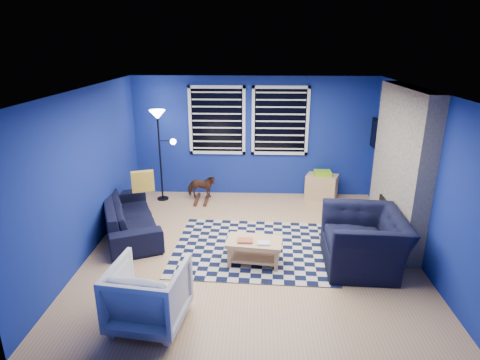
# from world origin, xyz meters

# --- Properties ---
(floor) EXTENTS (5.00, 5.00, 0.00)m
(floor) POSITION_xyz_m (0.00, 0.00, 0.00)
(floor) COLOR tan
(floor) RESTS_ON ground
(ceiling) EXTENTS (5.00, 5.00, 0.00)m
(ceiling) POSITION_xyz_m (0.00, 0.00, 2.50)
(ceiling) COLOR white
(ceiling) RESTS_ON wall_back
(wall_back) EXTENTS (5.00, 0.00, 5.00)m
(wall_back) POSITION_xyz_m (0.00, 2.50, 1.25)
(wall_back) COLOR navy
(wall_back) RESTS_ON floor
(wall_left) EXTENTS (0.00, 5.00, 5.00)m
(wall_left) POSITION_xyz_m (-2.50, 0.00, 1.25)
(wall_left) COLOR navy
(wall_left) RESTS_ON floor
(wall_right) EXTENTS (0.00, 5.00, 5.00)m
(wall_right) POSITION_xyz_m (2.50, 0.00, 1.25)
(wall_right) COLOR navy
(wall_right) RESTS_ON floor
(fireplace) EXTENTS (0.65, 2.00, 2.50)m
(fireplace) POSITION_xyz_m (2.36, 0.50, 1.20)
(fireplace) COLOR gray
(fireplace) RESTS_ON floor
(window_left) EXTENTS (1.17, 0.06, 1.42)m
(window_left) POSITION_xyz_m (-0.75, 2.46, 1.60)
(window_left) COLOR black
(window_left) RESTS_ON wall_back
(window_right) EXTENTS (1.17, 0.06, 1.42)m
(window_right) POSITION_xyz_m (0.55, 2.46, 1.60)
(window_right) COLOR black
(window_right) RESTS_ON wall_back
(tv) EXTENTS (0.07, 1.00, 0.58)m
(tv) POSITION_xyz_m (2.45, 2.00, 1.40)
(tv) COLOR black
(tv) RESTS_ON wall_right
(rug) EXTENTS (2.59, 2.11, 0.02)m
(rug) POSITION_xyz_m (0.04, 0.00, 0.01)
(rug) COLOR black
(rug) RESTS_ON floor
(sofa) EXTENTS (2.19, 1.55, 0.60)m
(sofa) POSITION_xyz_m (-2.10, 0.52, 0.30)
(sofa) COLOR black
(sofa) RESTS_ON floor
(armchair_big) EXTENTS (1.29, 1.14, 0.81)m
(armchair_big) POSITION_xyz_m (1.64, -0.43, 0.41)
(armchair_big) COLOR black
(armchair_big) RESTS_ON floor
(armchair_bent) EXTENTS (0.93, 0.95, 0.77)m
(armchair_bent) POSITION_xyz_m (-1.15, -1.82, 0.39)
(armchair_bent) COLOR gray
(armchair_bent) RESTS_ON floor
(rocking_horse) EXTENTS (0.26, 0.58, 0.49)m
(rocking_horse) POSITION_xyz_m (-1.05, 1.98, 0.31)
(rocking_horse) COLOR #442615
(rocking_horse) RESTS_ON floor
(coffee_table) EXTENTS (0.85, 0.56, 0.41)m
(coffee_table) POSITION_xyz_m (0.05, -0.45, 0.28)
(coffee_table) COLOR tan
(coffee_table) RESTS_ON rug
(cabinet) EXTENTS (0.73, 0.60, 0.61)m
(cabinet) POSITION_xyz_m (1.45, 2.25, 0.27)
(cabinet) COLOR tan
(cabinet) RESTS_ON floor
(floor_lamp) EXTENTS (0.51, 0.31, 1.87)m
(floor_lamp) POSITION_xyz_m (-1.86, 2.06, 1.53)
(floor_lamp) COLOR black
(floor_lamp) RESTS_ON floor
(throw_pillow) EXTENTS (0.41, 0.24, 0.37)m
(throw_pillow) POSITION_xyz_m (-1.95, 0.95, 0.78)
(throw_pillow) COLOR gold
(throw_pillow) RESTS_ON sofa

